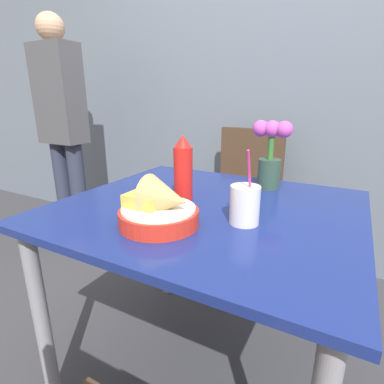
% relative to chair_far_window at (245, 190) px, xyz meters
% --- Properties ---
extents(ground_plane, '(12.00, 12.00, 0.00)m').
position_rel_chair_far_window_xyz_m(ground_plane, '(0.14, -0.85, -0.52)').
color(ground_plane, '#38383D').
extents(wall_window, '(7.00, 0.06, 2.60)m').
position_rel_chair_far_window_xyz_m(wall_window, '(0.14, 0.28, 0.78)').
color(wall_window, slate).
rests_on(wall_window, ground_plane).
extents(dining_table, '(0.97, 0.88, 0.72)m').
position_rel_chair_far_window_xyz_m(dining_table, '(0.14, -0.85, 0.10)').
color(dining_table, navy).
rests_on(dining_table, ground_plane).
extents(chair_far_window, '(0.40, 0.40, 0.89)m').
position_rel_chair_far_window_xyz_m(chair_far_window, '(0.00, 0.00, 0.00)').
color(chair_far_window, '#473323').
rests_on(chair_far_window, ground_plane).
extents(food_basket, '(0.23, 0.23, 0.15)m').
position_rel_chair_far_window_xyz_m(food_basket, '(0.10, -1.07, 0.25)').
color(food_basket, red).
rests_on(food_basket, dining_table).
extents(ketchup_bottle, '(0.06, 0.06, 0.23)m').
position_rel_chair_far_window_xyz_m(ketchup_bottle, '(0.05, -0.86, 0.31)').
color(ketchup_bottle, red).
rests_on(ketchup_bottle, dining_table).
extents(drink_cup, '(0.08, 0.08, 0.23)m').
position_rel_chair_far_window_xyz_m(drink_cup, '(0.30, -0.94, 0.25)').
color(drink_cup, silver).
rests_on(drink_cup, dining_table).
extents(flower_vase, '(0.15, 0.09, 0.27)m').
position_rel_chair_far_window_xyz_m(flower_vase, '(0.27, -0.55, 0.34)').
color(flower_vase, '#2D4738').
rests_on(flower_vase, dining_table).
extents(person_standing, '(0.32, 0.18, 1.59)m').
position_rel_chair_far_window_xyz_m(person_standing, '(-1.24, -0.28, 0.39)').
color(person_standing, '#2D3347').
rests_on(person_standing, ground_plane).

